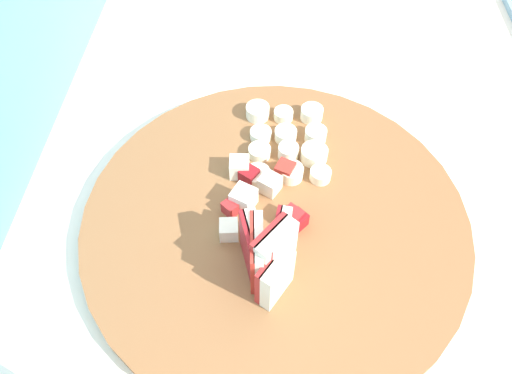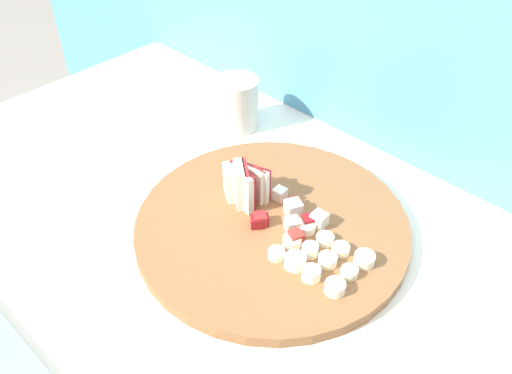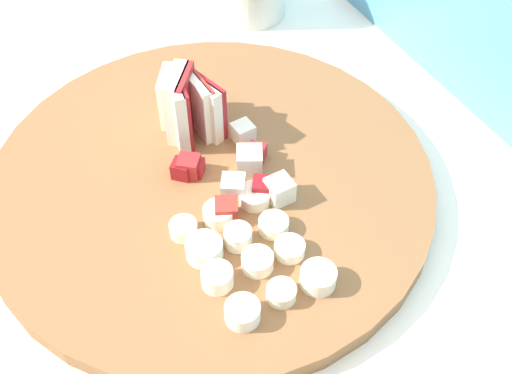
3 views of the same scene
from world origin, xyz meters
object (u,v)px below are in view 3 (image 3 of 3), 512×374
Objects in this scene: apple_dice_pile at (237,173)px; apple_wedge_fan at (186,104)px; cutting_board at (211,180)px; banana_slice_rows at (247,252)px.

apple_wedge_fan is at bearing -172.24° from apple_dice_pile.
apple_dice_pile is (0.08, 0.01, -0.02)m from apple_wedge_fan.
cutting_board is at bearing -136.84° from apple_dice_pile.
apple_wedge_fan reaches higher than banana_slice_rows.
apple_dice_pile is at bearing 159.47° from banana_slice_rows.
apple_wedge_fan is 0.16m from banana_slice_rows.
apple_dice_pile is at bearing 7.76° from apple_wedge_fan.
apple_dice_pile is 0.80× the size of banana_slice_rows.
banana_slice_rows is (0.15, -0.02, -0.02)m from apple_wedge_fan.
banana_slice_rows is (0.07, -0.03, -0.00)m from apple_dice_pile.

